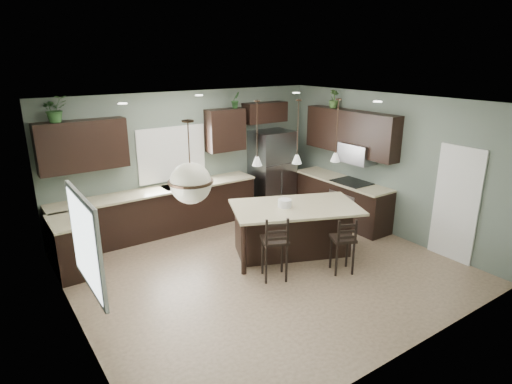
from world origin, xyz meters
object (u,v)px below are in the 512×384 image
object	(u,v)px
kitchen_island	(295,230)
bar_stool_right	(343,245)
bar_stool_left	(274,247)
refrigerator	(272,171)
serving_dish	(285,203)
plant_back_left	(55,109)

from	to	relation	value
kitchen_island	bar_stool_right	bearing A→B (deg)	-55.00
kitchen_island	bar_stool_right	xyz separation A→B (m)	(0.21, -0.98, 0.03)
kitchen_island	bar_stool_left	world-z (taller)	bar_stool_left
refrigerator	serving_dish	size ratio (longest dim) A/B	7.71
bar_stool_right	serving_dish	bearing A→B (deg)	135.96
kitchen_island	bar_stool_left	size ratio (longest dim) A/B	2.02
refrigerator	bar_stool_right	xyz separation A→B (m)	(-0.91, -3.19, -0.43)
refrigerator	kitchen_island	world-z (taller)	refrigerator
bar_stool_right	plant_back_left	world-z (taller)	plant_back_left
bar_stool_right	refrigerator	bearing A→B (deg)	99.46
serving_dish	plant_back_left	world-z (taller)	plant_back_left
kitchen_island	bar_stool_right	distance (m)	1.00
bar_stool_left	plant_back_left	size ratio (longest dim) A/B	2.45
serving_dish	bar_stool_left	distance (m)	1.00
bar_stool_left	serving_dish	bearing A→B (deg)	67.08
bar_stool_left	plant_back_left	world-z (taller)	plant_back_left
serving_dish	plant_back_left	distance (m)	4.22
plant_back_left	bar_stool_right	bearing A→B (deg)	-43.71
refrigerator	bar_stool_right	size ratio (longest dim) A/B	1.87
serving_dish	bar_stool_left	bearing A→B (deg)	-138.26
bar_stool_right	kitchen_island	bearing A→B (deg)	127.63
refrigerator	bar_stool_left	xyz separation A→B (m)	(-1.97, -2.73, -0.37)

